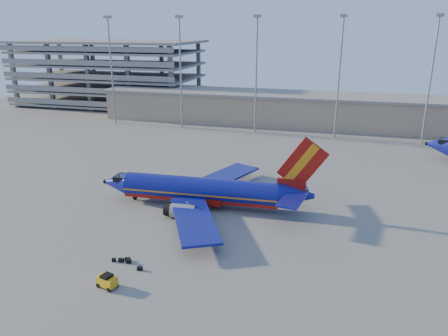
% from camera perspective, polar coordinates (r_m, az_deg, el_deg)
% --- Properties ---
extents(ground, '(220.00, 220.00, 0.00)m').
position_cam_1_polar(ground, '(69.62, 0.41, -3.96)').
color(ground, slate).
rests_on(ground, ground).
extents(terminal_building, '(122.00, 16.00, 8.50)m').
position_cam_1_polar(terminal_building, '(122.45, 12.20, 7.43)').
color(terminal_building, gray).
rests_on(terminal_building, ground).
extents(parking_garage, '(62.00, 32.00, 21.40)m').
position_cam_1_polar(parking_garage, '(158.12, -14.79, 12.30)').
color(parking_garage, slate).
rests_on(parking_garage, ground).
extents(light_mast_row, '(101.60, 1.60, 28.65)m').
position_cam_1_polar(light_mast_row, '(109.27, 9.54, 13.36)').
color(light_mast_row, gray).
rests_on(light_mast_row, ground).
extents(aircraft_main, '(34.46, 33.11, 11.66)m').
position_cam_1_polar(aircraft_main, '(65.81, -2.37, -2.98)').
color(aircraft_main, navy).
rests_on(aircraft_main, ground).
extents(baggage_tug, '(2.35, 1.79, 1.50)m').
position_cam_1_polar(baggage_tug, '(48.64, -15.04, -14.04)').
color(baggage_tug, gold).
rests_on(baggage_tug, ground).
extents(luggage_pile, '(4.31, 1.92, 0.51)m').
position_cam_1_polar(luggage_pile, '(52.63, -12.53, -11.90)').
color(luggage_pile, black).
rests_on(luggage_pile, ground).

